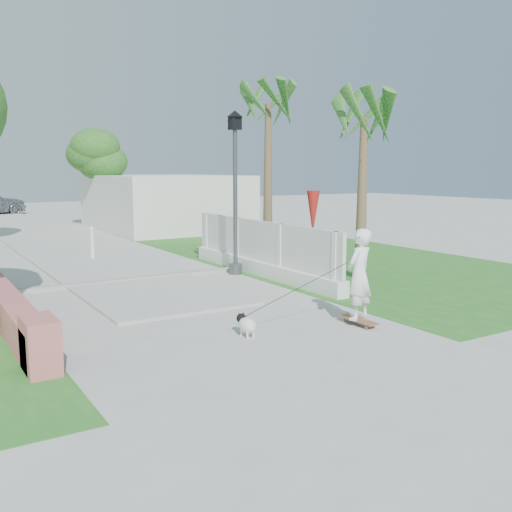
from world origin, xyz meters
TOP-DOWN VIEW (x-y plane):
  - ground at (0.00, 0.00)m, footprint 90.00×90.00m
  - path_strip at (0.00, 20.00)m, footprint 3.20×36.00m
  - curb at (0.00, 6.00)m, footprint 6.50×0.25m
  - grass_right at (7.00, 8.00)m, footprint 8.00×20.00m
  - pink_wall at (-3.30, 3.55)m, footprint 0.45×8.20m
  - lattice_fence at (3.40, 5.00)m, footprint 0.35×7.00m
  - building_right at (6.00, 18.00)m, footprint 6.00×8.00m
  - street_lamp at (2.90, 5.50)m, footprint 0.44×0.44m
  - bollard at (0.20, 10.00)m, footprint 0.14×0.14m
  - patio_umbrella at (4.80, 4.50)m, footprint 0.36×0.36m
  - tree_path_right at (3.22, 19.98)m, footprint 3.00×3.00m
  - palm_far at (4.60, 6.50)m, footprint 1.80×1.80m
  - palm_near at (5.40, 3.20)m, footprint 1.80×1.80m
  - skateboarder at (1.43, -0.02)m, footprint 2.52×1.08m
  - dog at (0.11, 0.19)m, footprint 0.26×0.58m

SIDE VIEW (x-z plane):
  - ground at x=0.00m, z-range 0.00..0.00m
  - grass_right at x=7.00m, z-range 0.00..0.01m
  - path_strip at x=0.00m, z-range 0.00..0.06m
  - curb at x=0.00m, z-range 0.00..0.10m
  - dog at x=0.11m, z-range 0.02..0.41m
  - pink_wall at x=-3.30m, z-range -0.09..0.71m
  - lattice_fence at x=3.40m, z-range -0.21..1.29m
  - bollard at x=0.20m, z-range 0.04..1.13m
  - skateboarder at x=1.43m, z-range -0.10..1.71m
  - building_right at x=6.00m, z-range 0.00..2.60m
  - patio_umbrella at x=4.80m, z-range 0.54..2.84m
  - street_lamp at x=2.90m, z-range 0.21..4.65m
  - tree_path_right at x=3.22m, z-range 1.10..5.89m
  - palm_near at x=5.40m, z-range 1.60..6.30m
  - palm_far at x=4.60m, z-range 1.83..7.13m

